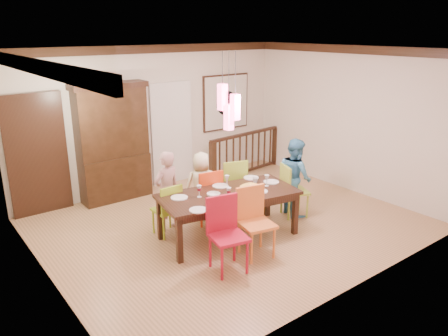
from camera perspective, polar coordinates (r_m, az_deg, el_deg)
floor at (r=7.58m, az=0.82°, el=-7.24°), size 6.00×6.00×0.00m
ceiling at (r=6.88m, az=0.93°, el=15.22°), size 6.00×6.00×0.00m
wall_back at (r=9.14m, az=-8.93°, el=6.49°), size 6.00×0.00×6.00m
wall_left at (r=5.81m, az=-23.07°, el=-1.29°), size 0.00×5.00×5.00m
wall_right at (r=9.21m, az=15.79°, el=6.12°), size 0.00×5.00×5.00m
crown_molding at (r=6.88m, az=0.93°, el=14.55°), size 6.00×5.00×0.16m
panel_door at (r=8.35m, az=-23.19°, el=1.34°), size 1.04×0.07×2.24m
white_doorway at (r=9.36m, az=-6.83°, el=4.34°), size 0.97×0.05×2.22m
painting at (r=10.05m, az=0.26°, el=8.58°), size 1.25×0.06×1.25m
pendant_cluster at (r=6.48m, az=0.63°, el=8.00°), size 0.27×0.21×1.14m
dining_table at (r=6.87m, az=0.59°, el=-3.89°), size 2.31×1.35×0.75m
chair_far_left at (r=7.08m, az=-7.57°, el=-4.87°), size 0.40×0.40×0.87m
chair_far_mid at (r=7.45m, az=-2.33°, el=-3.12°), size 0.50×0.50×0.96m
chair_far_right at (r=7.86m, az=0.95°, el=-1.76°), size 0.56×0.56×1.01m
chair_near_left at (r=5.96m, az=0.59°, el=-8.24°), size 0.55×0.55×1.04m
chair_near_mid at (r=6.36m, az=4.32°, el=-6.63°), size 0.54×0.54×1.02m
chair_end_right at (r=7.79m, az=9.26°, el=-2.44°), size 0.56×0.56×0.95m
china_hutch at (r=8.59m, az=-14.32°, el=3.26°), size 1.43×0.46×2.26m
balustrade at (r=10.02m, az=2.93°, el=2.09°), size 2.19×0.30×0.96m
person_far_left at (r=7.19m, az=-7.48°, el=-3.02°), size 0.53×0.39×1.34m
person_far_mid at (r=7.63m, az=-2.94°, el=-2.27°), size 0.69×0.61×1.19m
person_end_right at (r=7.84m, az=9.24°, el=-1.13°), size 0.70×0.80×1.39m
serving_bowl at (r=6.94m, az=3.54°, el=-2.66°), size 0.35×0.35×0.08m
small_bowl at (r=6.66m, az=-1.38°, el=-3.57°), size 0.25×0.25×0.06m
cup_left at (r=6.46m, az=-0.94°, el=-4.12°), size 0.16×0.16×0.10m
cup_right at (r=7.27m, az=4.11°, el=-1.63°), size 0.10×0.10×0.09m
plate_far_left at (r=6.67m, az=-5.88°, el=-3.87°), size 0.26×0.26×0.01m
plate_far_mid at (r=7.12m, az=-0.48°, el=-2.35°), size 0.26×0.26×0.01m
plate_far_right at (r=7.52m, az=3.56°, el=-1.27°), size 0.26×0.26×0.01m
plate_near_left at (r=6.21m, az=-3.38°, el=-5.50°), size 0.26×0.26×0.01m
plate_near_mid at (r=6.91m, az=4.67°, el=-3.04°), size 0.26×0.26×0.01m
plate_end_right at (r=7.34m, az=6.20°, el=-1.81°), size 0.26×0.26×0.01m
wine_glass_a at (r=6.65m, az=-3.26°, el=-3.05°), size 0.08×0.08×0.19m
wine_glass_b at (r=7.08m, az=0.39°, el=-1.71°), size 0.08×0.08×0.19m
wine_glass_c at (r=6.55m, az=0.62°, el=-3.36°), size 0.08×0.08×0.19m
wine_glass_d at (r=7.14m, az=5.60°, el=-1.64°), size 0.08×0.08×0.19m
napkin at (r=6.54m, az=2.68°, el=-4.24°), size 0.18×0.14×0.01m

